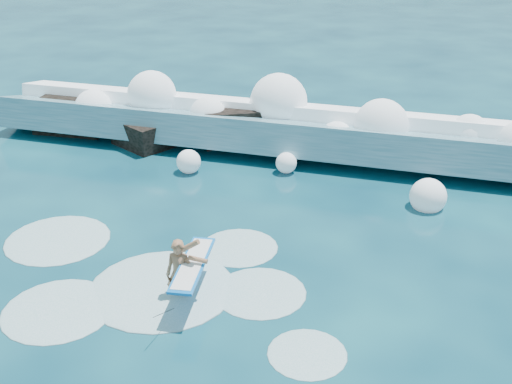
# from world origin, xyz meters

# --- Properties ---
(ground) EXTENTS (200.00, 200.00, 0.00)m
(ground) POSITION_xyz_m (0.00, 0.00, 0.00)
(ground) COLOR #07283D
(ground) RESTS_ON ground
(breaking_wave) EXTENTS (20.16, 3.07, 1.74)m
(breaking_wave) POSITION_xyz_m (1.16, 7.93, 0.61)
(breaking_wave) COLOR teal
(breaking_wave) RESTS_ON ground
(rock_cluster) EXTENTS (8.23, 3.42, 1.41)m
(rock_cluster) POSITION_xyz_m (-4.13, 7.69, 0.45)
(rock_cluster) COLOR black
(rock_cluster) RESTS_ON ground
(surfer_with_board) EXTENTS (0.96, 2.80, 1.57)m
(surfer_with_board) POSITION_xyz_m (0.77, -0.84, 0.58)
(surfer_with_board) COLOR #956345
(surfer_with_board) RESTS_ON ground
(wave_spray) EXTENTS (14.97, 5.19, 2.45)m
(wave_spray) POSITION_xyz_m (0.86, 7.85, 1.10)
(wave_spray) COLOR white
(wave_spray) RESTS_ON ground
(surf_foam) EXTENTS (8.65, 5.45, 0.16)m
(surf_foam) POSITION_xyz_m (-0.30, -0.49, 0.00)
(surf_foam) COLOR silver
(surf_foam) RESTS_ON ground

